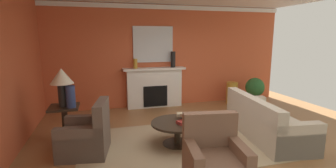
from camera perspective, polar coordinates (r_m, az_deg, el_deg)
name	(u,v)px	position (r m, az deg, el deg)	size (l,w,h in m)	color
ground_plane	(203,141)	(5.12, 8.07, -12.84)	(8.79, 8.79, 0.00)	olive
wall_fireplace	(165,56)	(7.49, -0.60, 6.38)	(7.36, 0.12, 2.95)	#C65633
wall_window	(3,72)	(4.87, -33.59, 2.33)	(0.12, 6.32, 2.95)	#C65633
crown_moulding	(166,7)	(7.44, -0.45, 17.14)	(7.36, 0.08, 0.12)	white
area_rug	(177,144)	(4.95, 2.12, -13.53)	(3.64, 2.36, 0.01)	tan
fireplace	(154,88)	(7.32, -3.11, -1.03)	(1.80, 0.35, 1.17)	white
mantel_mirror	(153,44)	(7.29, -3.42, 9.03)	(1.16, 0.04, 1.02)	silver
sofa	(265,123)	(5.55, 21.26, -8.31)	(1.15, 2.19, 0.85)	beige
armchair_near_window	(87,137)	(4.70, -18.09, -11.44)	(0.92, 0.92, 0.95)	brown
armchair_facing_fireplace	(215,162)	(3.72, 10.61, -17.20)	(0.91, 0.91, 0.95)	brown
coffee_table	(177,128)	(4.82, 2.14, -9.96)	(1.00, 1.00, 0.45)	#2D2319
side_table	(65,121)	(5.40, -22.46, -7.79)	(0.56, 0.56, 0.70)	#2D2319
table_lamp	(62,80)	(5.21, -23.10, 0.87)	(0.44, 0.44, 0.75)	black
vase_on_side_table	(71,97)	(5.13, -21.36, -2.70)	(0.17, 0.17, 0.42)	navy
vase_tall_corner	(232,93)	(7.94, 14.37, -2.02)	(0.34, 0.34, 0.68)	#B7892D
vase_mantel_right	(173,59)	(7.29, 1.15, 5.64)	(0.14, 0.14, 0.46)	black
vase_mantel_left	(135,64)	(7.06, -7.46, 4.63)	(0.11, 0.11, 0.27)	#B7892D
book_red_cover	(183,122)	(4.69, 3.46, -8.70)	(0.22, 0.16, 0.06)	maroon
book_art_folio	(183,115)	(4.94, 3.52, -6.97)	(0.26, 0.16, 0.06)	tan
book_small_novel	(188,115)	(4.71, 4.50, -7.13)	(0.22, 0.17, 0.06)	tan
potted_plant	(255,89)	(7.98, 19.21, -1.09)	(0.56, 0.56, 0.83)	#A8754C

